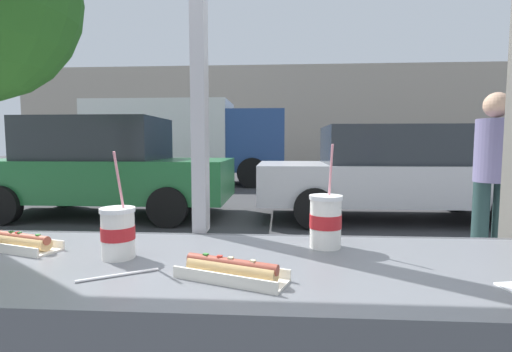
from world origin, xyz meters
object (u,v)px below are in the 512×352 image
object	(u,v)px
box_truck	(186,138)
pedestrian	(493,172)
hotdog_tray_far	(231,270)
soda_cup_right	(118,232)
soda_cup_left	(325,220)
hotdog_tray_near	(22,242)
parked_car_green	(105,167)
parked_car_silver	(395,172)

from	to	relation	value
box_truck	pedestrian	bearing A→B (deg)	-59.94
pedestrian	hotdog_tray_far	bearing A→B (deg)	-127.99
soda_cup_right	hotdog_tray_far	distance (m)	0.37
soda_cup_right	box_truck	distance (m)	11.32
soda_cup_left	box_truck	bearing A→B (deg)	106.46
soda_cup_left	hotdog_tray_near	xyz separation A→B (m)	(-0.91, -0.09, -0.06)
parked_car_green	pedestrian	xyz separation A→B (m)	(5.07, -3.09, 0.17)
hotdog_tray_near	pedestrian	size ratio (longest dim) A/B	0.16
soda_cup_right	parked_car_silver	world-z (taller)	parked_car_silver
parked_car_silver	pedestrian	size ratio (longest dim) A/B	2.88
parked_car_green	pedestrian	bearing A→B (deg)	-31.38
parked_car_silver	soda_cup_left	bearing A→B (deg)	-108.98
soda_cup_left	soda_cup_right	world-z (taller)	soda_cup_left
soda_cup_right	box_truck	world-z (taller)	box_truck
soda_cup_left	hotdog_tray_far	bearing A→B (deg)	-131.14
parked_car_silver	box_truck	size ratio (longest dim) A/B	0.75
soda_cup_right	hotdog_tray_near	size ratio (longest dim) A/B	1.18
soda_cup_right	parked_car_silver	size ratio (longest dim) A/B	0.06
soda_cup_right	hotdog_tray_far	size ratio (longest dim) A/B	1.07
soda_cup_right	pedestrian	world-z (taller)	pedestrian
hotdog_tray_near	pedestrian	world-z (taller)	pedestrian
parked_car_green	box_truck	bearing A→B (deg)	88.95
soda_cup_left	parked_car_green	size ratio (longest dim) A/B	0.07
soda_cup_right	soda_cup_left	bearing A→B (deg)	13.88
hotdog_tray_far	box_truck	size ratio (longest dim) A/B	0.05
parked_car_green	hotdog_tray_far	bearing A→B (deg)	-61.64
soda_cup_right	parked_car_silver	bearing A→B (deg)	66.16
soda_cup_right	parked_car_green	xyz separation A→B (m)	(-2.72, 5.52, -0.17)
parked_car_silver	parked_car_green	bearing A→B (deg)	180.00
hotdog_tray_near	parked_car_green	size ratio (longest dim) A/B	0.06
soda_cup_left	soda_cup_right	xyz separation A→B (m)	(-0.59, -0.15, -0.01)
parked_car_green	box_truck	distance (m)	5.52
pedestrian	soda_cup_right	bearing A→B (deg)	-134.02
parked_car_green	pedestrian	distance (m)	5.94
soda_cup_left	soda_cup_right	distance (m)	0.61
soda_cup_right	hotdog_tray_far	xyz separation A→B (m)	(0.34, -0.14, -0.05)
soda_cup_left	pedestrian	distance (m)	2.88
soda_cup_left	pedestrian	size ratio (longest dim) A/B	0.20
parked_car_green	pedestrian	size ratio (longest dim) A/B	2.71
hotdog_tray_far	parked_car_silver	size ratio (longest dim) A/B	0.06
parked_car_green	parked_car_silver	xyz separation A→B (m)	(5.16, -0.00, -0.06)
parked_car_green	parked_car_silver	world-z (taller)	parked_car_green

